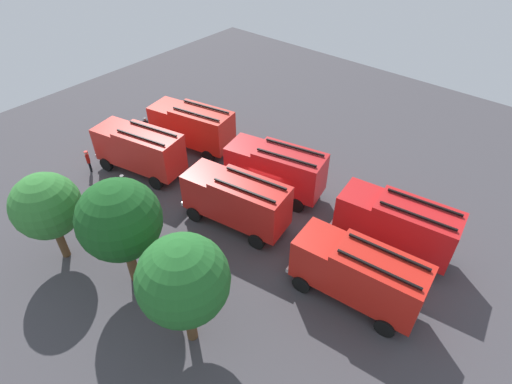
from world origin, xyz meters
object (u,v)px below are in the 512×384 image
at_px(fire_truck_1, 276,168).
at_px(fire_truck_3, 359,273).
at_px(firefighter_0, 124,184).
at_px(firefighter_1, 88,160).
at_px(fire_truck_4, 236,199).
at_px(firefighter_2, 146,125).
at_px(fire_truck_0, 396,223).
at_px(traffic_cone_0, 324,247).
at_px(fire_truck_5, 139,148).
at_px(tree_3, 46,206).
at_px(fire_truck_2, 192,125).
at_px(tree_1, 183,280).
at_px(tree_2, 120,220).

distance_m(fire_truck_1, fire_truck_3, 10.28).
xyz_separation_m(firefighter_0, firefighter_1, (4.64, -0.08, 0.00)).
xyz_separation_m(fire_truck_3, fire_truck_4, (9.03, -0.29, 0.00)).
bearing_deg(firefighter_2, fire_truck_0, -133.78).
height_order(fire_truck_4, traffic_cone_0, fire_truck_4).
relative_size(fire_truck_5, firefighter_0, 4.15).
xyz_separation_m(fire_truck_4, tree_3, (6.24, 8.95, 1.88)).
bearing_deg(fire_truck_1, fire_truck_2, -13.47).
relative_size(fire_truck_2, fire_truck_4, 1.01).
bearing_deg(fire_truck_2, fire_truck_0, 169.02).
bearing_deg(fire_truck_5, fire_truck_4, 170.30).
relative_size(fire_truck_3, firefighter_1, 4.07).
bearing_deg(tree_1, tree_2, -4.97).
distance_m(firefighter_2, tree_3, 14.78).
relative_size(fire_truck_4, firefighter_2, 4.59).
relative_size(fire_truck_0, tree_2, 1.07).
height_order(fire_truck_5, tree_3, tree_3).
height_order(fire_truck_1, fire_truck_4, same).
bearing_deg(firefighter_1, tree_1, -75.55).
distance_m(firefighter_1, tree_1, 17.76).
xyz_separation_m(firefighter_2, traffic_cone_0, (-19.63, 1.76, -0.55)).
bearing_deg(fire_truck_0, tree_2, 41.83).
bearing_deg(fire_truck_2, tree_2, 111.53).
distance_m(fire_truck_5, tree_1, 15.58).
xyz_separation_m(fire_truck_3, firefighter_0, (17.22, 2.74, -1.12)).
bearing_deg(tree_2, firefighter_2, -40.92).
bearing_deg(traffic_cone_0, tree_2, 50.63).
bearing_deg(fire_truck_4, firefighter_0, 11.25).
xyz_separation_m(fire_truck_2, firefighter_0, (-0.84, 7.60, -1.12)).
bearing_deg(fire_truck_1, tree_3, 53.49).
bearing_deg(fire_truck_2, fire_truck_4, 142.23).
xyz_separation_m(firefighter_0, firefighter_2, (5.60, -6.40, -0.12)).
xyz_separation_m(fire_truck_5, firefighter_0, (-1.39, 2.71, -1.12)).
height_order(fire_truck_5, firefighter_0, fire_truck_5).
height_order(fire_truck_4, fire_truck_5, same).
xyz_separation_m(fire_truck_0, firefighter_1, (21.72, 7.51, -1.12)).
bearing_deg(firefighter_0, fire_truck_4, -137.16).
height_order(fire_truck_4, firefighter_1, fire_truck_4).
xyz_separation_m(fire_truck_2, fire_truck_4, (-9.03, 4.56, 0.00)).
bearing_deg(fire_truck_1, fire_truck_5, 14.37).
xyz_separation_m(fire_truck_2, fire_truck_5, (0.54, 4.89, 0.00)).
bearing_deg(fire_truck_2, firefighter_2, 3.11).
xyz_separation_m(firefighter_2, tree_2, (-12.32, 10.68, 3.75)).
relative_size(fire_truck_3, tree_1, 1.10).
bearing_deg(firefighter_0, fire_truck_5, -40.39).
xyz_separation_m(fire_truck_5, firefighter_1, (3.26, 2.63, -1.12)).
bearing_deg(firefighter_1, fire_truck_1, -29.64).
distance_m(fire_truck_0, traffic_cone_0, 4.60).
relative_size(fire_truck_1, tree_2, 1.09).
relative_size(fire_truck_0, firefighter_1, 4.09).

